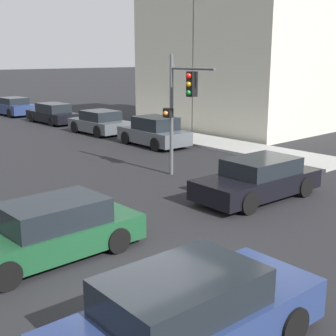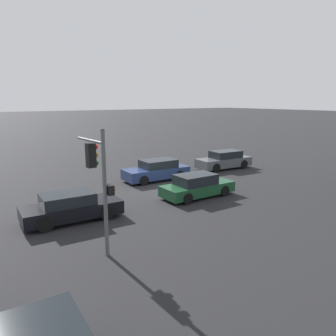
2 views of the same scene
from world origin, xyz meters
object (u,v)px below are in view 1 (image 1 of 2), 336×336
crossing_car_0 (188,317)px  parked_car_2 (53,114)px  crossing_car_2 (258,179)px  traffic_signal (181,99)px  parked_car_1 (100,123)px  parked_car_0 (154,132)px  parked_car_3 (13,107)px  crossing_car_1 (50,232)px

crossing_car_0 → parked_car_2: bearing=67.7°
crossing_car_0 → crossing_car_2: crossing_car_0 is taller
traffic_signal → parked_car_1: traffic_signal is taller
parked_car_0 → parked_car_1: parked_car_0 is taller
parked_car_2 → parked_car_3: 6.06m
crossing_car_0 → parked_car_3: crossing_car_0 is taller
crossing_car_0 → parked_car_0: size_ratio=1.14×
crossing_car_1 → parked_car_2: 22.70m
parked_car_1 → parked_car_2: (0.10, 5.90, -0.02)m
crossing_car_1 → parked_car_2: parked_car_2 is taller
traffic_signal → crossing_car_0: bearing=43.5°
crossing_car_1 → parked_car_0: bearing=-140.3°
traffic_signal → crossing_car_2: 4.39m
crossing_car_0 → parked_car_0: bearing=53.3°
traffic_signal → parked_car_3: traffic_signal is taller
parked_car_2 → parked_car_0: bearing=178.7°
parked_car_0 → parked_car_3: parked_car_0 is taller
traffic_signal → parked_car_1: (3.44, 10.65, -2.32)m
parked_car_3 → parked_car_2: bearing=-179.8°
traffic_signal → parked_car_0: size_ratio=1.12×
parked_car_0 → crossing_car_2: bearing=161.7°
traffic_signal → crossing_car_1: bearing=21.2°
crossing_car_2 → parked_car_3: (3.44, 26.32, 0.03)m
crossing_car_2 → parked_car_3: bearing=-94.9°
parked_car_0 → parked_car_2: parked_car_0 is taller
parked_car_0 → parked_car_1: (0.06, 5.10, -0.04)m
crossing_car_2 → parked_car_1: bearing=-101.1°
traffic_signal → crossing_car_2: size_ratio=1.01×
parked_car_2 → parked_car_3: (-0.15, 6.05, 0.03)m
parked_car_0 → parked_car_1: 5.10m
parked_car_0 → parked_car_2: size_ratio=0.91×
parked_car_0 → parked_car_2: 11.00m
crossing_car_2 → parked_car_1: parked_car_1 is taller
crossing_car_1 → crossing_car_2: (7.25, -0.32, 0.01)m
traffic_signal → parked_car_1: size_ratio=1.16×
parked_car_2 → parked_car_3: size_ratio=1.05×
traffic_signal → crossing_car_1: (-7.29, -3.40, -2.35)m
parked_car_1 → parked_car_3: (-0.04, 11.95, 0.01)m
parked_car_0 → parked_car_1: size_ratio=1.04×
traffic_signal → parked_car_1: 11.43m
crossing_car_0 → parked_car_2: 27.03m
parked_car_1 → parked_car_2: size_ratio=0.88×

